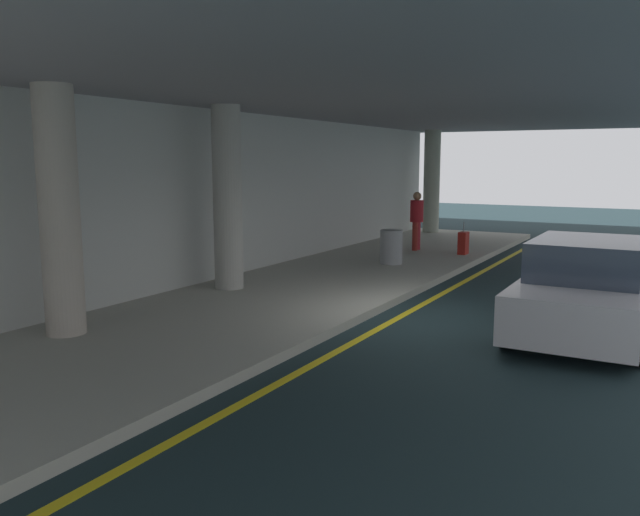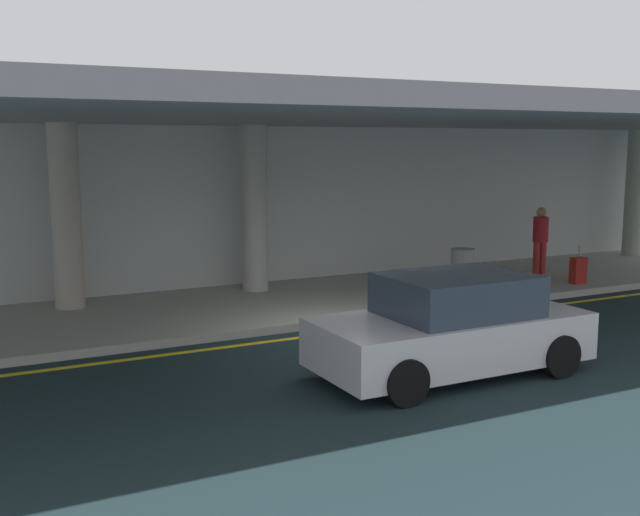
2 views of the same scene
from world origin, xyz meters
name	(u,v)px [view 1 (image 1 of 2)]	position (x,y,z in m)	size (l,w,h in m)	color
ground_plane	(433,321)	(0.00, 0.00, 0.00)	(60.00, 60.00, 0.00)	#1A2A2E
sidewalk	(281,298)	(0.00, 3.10, 0.07)	(26.00, 4.20, 0.15)	#A3A297
lane_stripe_yellow	(401,316)	(0.00, 0.59, 0.00)	(26.00, 0.14, 0.01)	yellow
support_column_far_left	(59,212)	(-4.00, 4.34, 1.97)	(0.58, 0.58, 3.65)	#AA9F93
support_column_left_mid	(227,198)	(0.00, 4.34, 1.97)	(0.58, 0.58, 3.65)	#A3A19A
support_column_center	(432,181)	(12.00, 4.34, 1.97)	(0.58, 0.58, 3.65)	#9DA291
ceiling_overhang	(302,92)	(0.00, 2.60, 3.95)	(28.00, 13.20, 0.30)	gray
terminal_back_wall	(189,200)	(0.00, 5.35, 1.90)	(26.00, 0.30, 3.80)	#B8BBB7
car_silver	(586,290)	(0.37, -2.37, 0.71)	(4.10, 1.92, 1.50)	silver
traveler_with_luggage	(417,217)	(7.18, 3.05, 1.11)	(0.38, 0.38, 1.68)	maroon
suitcase_upright_primary	(463,243)	(7.02, 1.61, 0.46)	(0.36, 0.22, 0.90)	maroon
trash_bin_steel	(391,247)	(4.50, 2.69, 0.57)	(0.56, 0.56, 0.85)	gray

